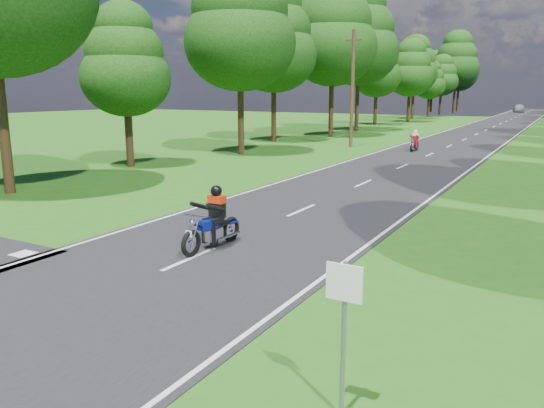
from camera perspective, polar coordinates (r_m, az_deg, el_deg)
The scene contains 9 objects.
ground at distance 11.43m, azimuth -15.13°, elevation -8.51°, with size 160.00×160.00×0.00m, color #225814.
main_road at distance 58.17m, azimuth 22.03°, elevation 7.37°, with size 7.00×140.00×0.02m, color black.
road_markings at distance 56.33m, azimuth 21.63°, elevation 7.29°, with size 7.40×140.00×0.01m.
treeline at distance 68.01m, azimuth 25.02°, elevation 14.66°, with size 40.00×115.35×14.78m.
telegraph_pole at distance 38.06m, azimuth 8.65°, elevation 12.18°, with size 1.20×0.26×8.00m.
road_sign at distance 6.46m, azimuth 7.73°, elevation -11.73°, with size 0.45×0.07×2.00m.
rider_near_blue at distance 13.34m, azimuth -6.52°, elevation -1.48°, with size 0.64×1.93×1.61m, color navy, non-canonical shape.
rider_far_red at distance 36.38m, azimuth 15.09°, elevation 6.62°, with size 0.56×1.67×1.39m, color maroon, non-canonical shape.
distant_car at distance 108.35m, azimuth 25.04°, elevation 9.33°, with size 1.80×4.48×1.53m, color #B6B8BE.
Camera 1 is at (7.64, -7.53, 3.94)m, focal length 35.00 mm.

